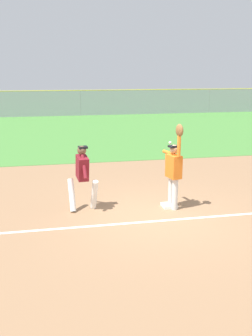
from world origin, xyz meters
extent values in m
plane|color=#936D4C|center=(0.00, 0.00, 0.00)|extent=(70.34, 70.34, 0.00)
cube|color=#478438|center=(0.00, 14.32, 0.01)|extent=(44.39, 16.60, 0.01)
cube|color=white|center=(-3.51, -0.33, 0.00)|extent=(12.00, 0.14, 0.01)
cube|color=white|center=(0.49, 0.57, 0.04)|extent=(0.39, 0.39, 0.08)
cylinder|color=silver|center=(0.52, 0.55, 0.42)|extent=(0.18, 0.18, 0.85)
cylinder|color=silver|center=(0.56, 0.36, 0.42)|extent=(0.18, 0.18, 0.85)
cube|color=orange|center=(0.54, 0.45, 1.15)|extent=(0.35, 0.49, 0.60)
sphere|color=tan|center=(0.54, 0.45, 1.60)|extent=(0.27, 0.27, 0.23)
cube|color=black|center=(0.51, 0.45, 1.68)|extent=(0.26, 0.24, 0.05)
cylinder|color=orange|center=(0.59, 0.24, 1.76)|extent=(0.11, 0.11, 0.62)
cylinder|color=orange|center=(0.49, 0.67, 1.45)|extent=(0.22, 0.62, 0.09)
ellipsoid|color=brown|center=(0.59, 0.24, 2.12)|extent=(0.20, 0.30, 0.32)
cylinder|color=white|center=(-1.51, 0.74, 0.42)|extent=(0.20, 0.45, 0.85)
cylinder|color=white|center=(-2.08, 0.83, 0.42)|extent=(0.20, 0.45, 0.85)
cube|color=maroon|center=(-1.79, 0.78, 1.15)|extent=(0.32, 0.55, 0.66)
sphere|color=brown|center=(-1.79, 0.78, 1.60)|extent=(0.26, 0.26, 0.23)
cube|color=black|center=(-1.76, 0.78, 1.68)|extent=(0.24, 0.23, 0.05)
cylinder|color=maroon|center=(-1.82, 1.00, 1.23)|extent=(0.14, 0.41, 0.58)
cylinder|color=maroon|center=(-1.77, 0.56, 1.23)|extent=(0.14, 0.41, 0.58)
sphere|color=white|center=(0.48, 0.64, 1.74)|extent=(0.07, 0.07, 0.07)
cube|color=#93999E|center=(0.00, 22.62, 0.99)|extent=(44.39, 0.06, 1.99)
cylinder|color=yellow|center=(0.00, 22.62, 2.02)|extent=(44.39, 0.06, 0.06)
cylinder|color=gray|center=(0.00, 22.62, 0.99)|extent=(0.08, 0.08, 1.99)
cylinder|color=gray|center=(11.10, 22.62, 0.99)|extent=(0.08, 0.08, 1.99)
cube|color=#B21E1E|center=(-3.76, 25.38, 0.57)|extent=(4.49, 2.13, 0.55)
cube|color=#2D333D|center=(-3.76, 25.38, 1.05)|extent=(2.29, 1.86, 0.40)
cylinder|color=black|center=(-2.27, 26.25, 0.30)|extent=(0.61, 0.25, 0.60)
cylinder|color=black|center=(-2.37, 24.36, 0.30)|extent=(0.61, 0.25, 0.60)
cylinder|color=black|center=(-5.16, 26.41, 0.30)|extent=(0.61, 0.25, 0.60)
cylinder|color=black|center=(-5.26, 24.51, 0.30)|extent=(0.61, 0.25, 0.60)
cube|color=tan|center=(0.64, 25.66, 0.57)|extent=(4.58, 2.36, 0.55)
cube|color=#2D333D|center=(0.64, 25.66, 1.05)|extent=(2.38, 1.98, 0.40)
cylinder|color=black|center=(2.18, 26.45, 0.30)|extent=(0.62, 0.28, 0.60)
cylinder|color=black|center=(1.98, 24.56, 0.30)|extent=(0.62, 0.28, 0.60)
cylinder|color=black|center=(-0.70, 26.76, 0.30)|extent=(0.62, 0.28, 0.60)
cylinder|color=black|center=(-0.91, 24.87, 0.30)|extent=(0.62, 0.28, 0.60)
cube|color=#23389E|center=(5.31, 25.39, 0.57)|extent=(4.42, 1.96, 0.55)
cube|color=#2D333D|center=(5.31, 25.39, 1.05)|extent=(2.22, 1.78, 0.40)
cylinder|color=black|center=(6.75, 26.36, 0.30)|extent=(0.60, 0.23, 0.60)
cylinder|color=black|center=(6.78, 24.46, 0.30)|extent=(0.60, 0.23, 0.60)
cylinder|color=black|center=(3.85, 26.32, 0.30)|extent=(0.60, 0.23, 0.60)
cylinder|color=black|center=(3.88, 24.42, 0.30)|extent=(0.60, 0.23, 0.60)
camera|label=1|loc=(-2.57, -8.70, 3.55)|focal=40.89mm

